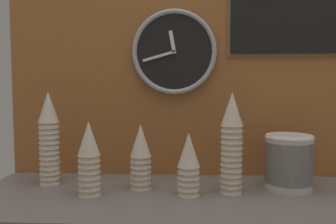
# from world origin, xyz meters

# --- Properties ---
(ground_plane) EXTENTS (1.60, 0.56, 0.04)m
(ground_plane) POSITION_xyz_m (0.00, 0.00, -0.02)
(ground_plane) COLOR slate
(wall_tiled_back) EXTENTS (1.60, 0.03, 1.05)m
(wall_tiled_back) POSITION_xyz_m (0.00, 0.27, 0.53)
(wall_tiled_back) COLOR #A3602D
(wall_tiled_back) RESTS_ON ground_plane
(cup_stack_left) EXTENTS (0.07, 0.07, 0.25)m
(cup_stack_left) POSITION_xyz_m (-0.40, -0.04, 0.12)
(cup_stack_left) COLOR beige
(cup_stack_left) RESTS_ON ground_plane
(cup_stack_center_left) EXTENTS (0.07, 0.07, 0.23)m
(cup_stack_center_left) POSITION_xyz_m (-0.24, 0.05, 0.11)
(cup_stack_center_left) COLOR beige
(cup_stack_center_left) RESTS_ON ground_plane
(cup_stack_center_right) EXTENTS (0.07, 0.07, 0.34)m
(cup_stack_center_right) POSITION_xyz_m (0.07, 0.02, 0.17)
(cup_stack_center_right) COLOR beige
(cup_stack_center_right) RESTS_ON ground_plane
(cup_stack_center) EXTENTS (0.07, 0.07, 0.21)m
(cup_stack_center) POSITION_xyz_m (-0.07, -0.02, 0.10)
(cup_stack_center) COLOR beige
(cup_stack_center) RESTS_ON ground_plane
(cup_stack_far_left) EXTENTS (0.07, 0.07, 0.34)m
(cup_stack_far_left) POSITION_xyz_m (-0.59, 0.09, 0.17)
(cup_stack_far_left) COLOR beige
(cup_stack_far_left) RESTS_ON ground_plane
(bowl_stack_right) EXTENTS (0.17, 0.17, 0.19)m
(bowl_stack_right) POSITION_xyz_m (0.28, 0.07, 0.10)
(bowl_stack_right) COLOR beige
(bowl_stack_right) RESTS_ON ground_plane
(wall_clock) EXTENTS (0.33, 0.03, 0.33)m
(wall_clock) POSITION_xyz_m (-0.13, 0.23, 0.50)
(wall_clock) COLOR black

